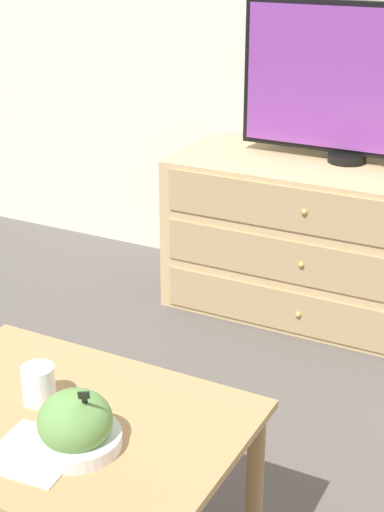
# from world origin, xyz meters

# --- Properties ---
(ground_plane) EXTENTS (12.00, 12.00, 0.00)m
(ground_plane) POSITION_xyz_m (0.00, 0.00, 0.00)
(ground_plane) COLOR #56514C
(dresser) EXTENTS (1.22, 0.52, 0.62)m
(dresser) POSITION_xyz_m (0.00, -0.28, 0.31)
(dresser) COLOR tan
(dresser) RESTS_ON ground_plane
(tv) EXTENTS (0.88, 0.15, 0.60)m
(tv) POSITION_xyz_m (0.04, -0.19, 0.93)
(tv) COLOR black
(tv) RESTS_ON dresser
(coffee_table) EXTENTS (0.82, 0.59, 0.45)m
(coffee_table) POSITION_xyz_m (-0.08, -1.91, 0.38)
(coffee_table) COLOR tan
(coffee_table) RESTS_ON ground_plane
(takeout_bowl) EXTENTS (0.20, 0.20, 0.17)m
(takeout_bowl) POSITION_xyz_m (0.01, -1.97, 0.50)
(takeout_bowl) COLOR silver
(takeout_bowl) RESTS_ON coffee_table
(drink_cup) EXTENTS (0.08, 0.08, 0.09)m
(drink_cup) POSITION_xyz_m (-0.17, -1.87, 0.49)
(drink_cup) COLOR beige
(drink_cup) RESTS_ON coffee_table
(napkin) EXTENTS (0.20, 0.20, 0.00)m
(napkin) POSITION_xyz_m (-0.05, -2.04, 0.45)
(napkin) COLOR silver
(napkin) RESTS_ON coffee_table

